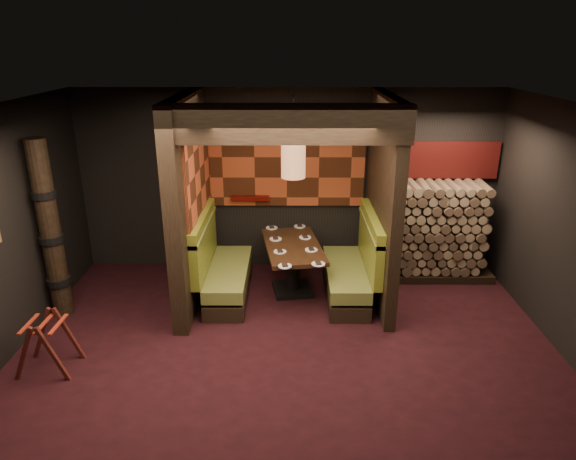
% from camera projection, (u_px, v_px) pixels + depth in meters
% --- Properties ---
extents(floor, '(6.50, 5.50, 0.02)m').
position_uv_depth(floor, '(287.00, 363.00, 5.96)').
color(floor, black).
rests_on(floor, ground).
extents(ceiling, '(6.50, 5.50, 0.02)m').
position_uv_depth(ceiling, '(287.00, 112.00, 4.95)').
color(ceiling, black).
rests_on(ceiling, ground).
extents(wall_back, '(6.50, 0.02, 2.85)m').
position_uv_depth(wall_back, '(288.00, 181.00, 8.04)').
color(wall_back, black).
rests_on(wall_back, ground).
extents(wall_front, '(6.50, 0.02, 2.85)m').
position_uv_depth(wall_front, '(285.00, 439.00, 2.87)').
color(wall_front, black).
rests_on(wall_front, ground).
extents(partition_left, '(0.20, 2.20, 2.85)m').
position_uv_depth(partition_left, '(189.00, 202.00, 7.00)').
color(partition_left, black).
rests_on(partition_left, floor).
extents(partition_right, '(0.15, 2.10, 2.85)m').
position_uv_depth(partition_right, '(383.00, 201.00, 7.04)').
color(partition_right, black).
rests_on(partition_right, floor).
extents(header_beam, '(2.85, 0.18, 0.44)m').
position_uv_depth(header_beam, '(285.00, 124.00, 5.68)').
color(header_beam, black).
rests_on(header_beam, partition_left).
extents(tapa_back_panel, '(2.40, 0.06, 1.55)m').
position_uv_depth(tapa_back_panel, '(287.00, 157.00, 7.85)').
color(tapa_back_panel, '#AF4724').
rests_on(tapa_back_panel, wall_back).
extents(tapa_side_panel, '(0.04, 1.85, 1.45)m').
position_uv_depth(tapa_side_panel, '(198.00, 169.00, 7.02)').
color(tapa_side_panel, '#AF4724').
rests_on(tapa_side_panel, partition_left).
extents(lacquer_shelf, '(0.60, 0.12, 0.07)m').
position_uv_depth(lacquer_shelf, '(250.00, 198.00, 8.02)').
color(lacquer_shelf, '#500A06').
rests_on(lacquer_shelf, wall_back).
extents(booth_bench_left, '(0.68, 1.60, 1.14)m').
position_uv_depth(booth_bench_left, '(221.00, 270.00, 7.36)').
color(booth_bench_left, black).
rests_on(booth_bench_left, floor).
extents(booth_bench_right, '(0.68, 1.60, 1.14)m').
position_uv_depth(booth_bench_right, '(353.00, 270.00, 7.35)').
color(booth_bench_right, black).
rests_on(booth_bench_right, floor).
extents(dining_table, '(0.97, 1.51, 0.74)m').
position_uv_depth(dining_table, '(293.00, 260.00, 7.44)').
color(dining_table, black).
rests_on(dining_table, floor).
extents(place_settings, '(0.84, 1.68, 0.03)m').
position_uv_depth(place_settings, '(293.00, 244.00, 7.35)').
color(place_settings, white).
rests_on(place_settings, dining_table).
extents(pendant_lamp, '(0.33, 0.33, 1.10)m').
position_uv_depth(pendant_lamp, '(293.00, 161.00, 6.88)').
color(pendant_lamp, '#9B653E').
rests_on(pendant_lamp, ceiling).
extents(luggage_rack, '(0.66, 0.47, 0.71)m').
position_uv_depth(luggage_rack, '(47.00, 341.00, 5.72)').
color(luggage_rack, '#461812').
rests_on(luggage_rack, floor).
extents(totem_column, '(0.31, 0.31, 2.40)m').
position_uv_depth(totem_column, '(51.00, 232.00, 6.58)').
color(totem_column, black).
rests_on(totem_column, floor).
extents(firewood_stack, '(1.73, 0.70, 1.50)m').
position_uv_depth(firewood_stack, '(437.00, 231.00, 7.88)').
color(firewood_stack, black).
rests_on(firewood_stack, floor).
extents(mosaic_header, '(1.83, 0.10, 0.56)m').
position_uv_depth(mosaic_header, '(438.00, 160.00, 7.83)').
color(mosaic_header, maroon).
rests_on(mosaic_header, wall_back).
extents(bay_front_post, '(0.08, 0.08, 2.85)m').
position_uv_depth(bay_front_post, '(386.00, 196.00, 7.28)').
color(bay_front_post, black).
rests_on(bay_front_post, floor).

